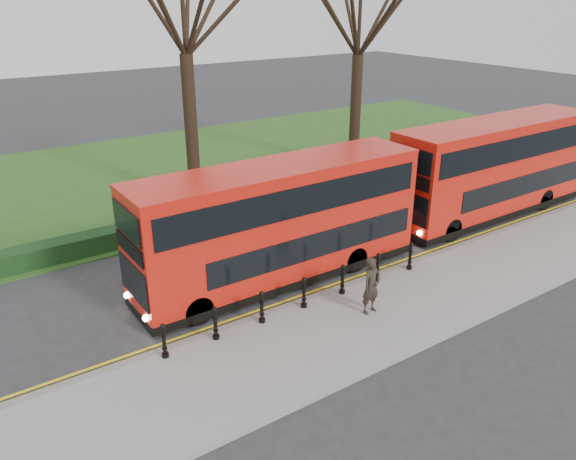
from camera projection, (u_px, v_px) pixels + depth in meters
ground at (273, 296)px, 18.75m from camera, size 120.00×120.00×0.00m
pavement at (328, 336)px, 16.44m from camera, size 60.00×4.00×0.15m
kerb at (290, 307)px, 17.96m from camera, size 60.00×0.25×0.16m
grass_verge at (121, 180)px, 30.13m from camera, size 60.00×18.00×0.06m
hedge at (186, 222)px, 23.76m from camera, size 60.00×0.90×0.80m
yellow_line_outer at (284, 305)px, 18.21m from camera, size 60.00×0.10×0.01m
yellow_line_inner at (281, 302)px, 18.37m from camera, size 60.00×0.10×0.01m
tree_right at (360, 15)px, 29.32m from camera, size 7.28×7.28×11.37m
bollard_row at (304, 293)px, 17.63m from camera, size 9.52×0.15×1.00m
bus_lead at (280, 224)px, 19.09m from camera, size 10.46×2.40×4.16m
bus_rear at (494, 169)px, 24.85m from camera, size 10.73×2.46×4.27m
pedestrian at (371, 286)px, 17.21m from camera, size 0.72×0.52×1.85m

